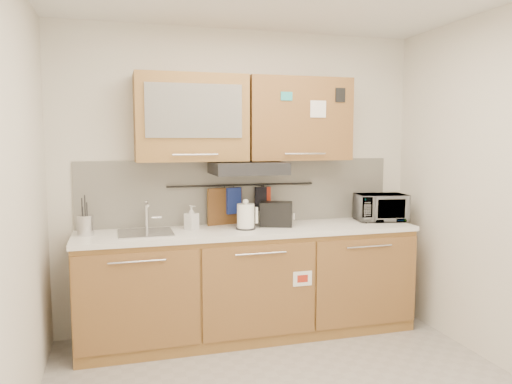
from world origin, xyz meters
TOP-DOWN VIEW (x-y plane):
  - wall_back at (0.00, 1.50)m, footprint 3.20×0.00m
  - wall_left at (-1.60, 0.00)m, footprint 0.00×3.00m
  - base_cabinet at (0.00, 1.19)m, footprint 2.80×0.64m
  - countertop at (0.00, 1.19)m, footprint 2.82×0.62m
  - backsplash at (0.00, 1.49)m, footprint 2.80×0.02m
  - upper_cabinets at (-0.00, 1.32)m, footprint 1.82×0.37m
  - range_hood at (0.00, 1.25)m, footprint 0.60×0.46m
  - sink at (-0.85, 1.21)m, footprint 0.42×0.40m
  - utensil_rail at (0.00, 1.45)m, footprint 1.30×0.02m
  - utensil_crock at (-1.30, 1.25)m, footprint 0.17×0.17m
  - kettle at (-0.04, 1.17)m, footprint 0.18×0.16m
  - toaster at (0.24, 1.24)m, footprint 0.31×0.25m
  - microwave at (1.25, 1.25)m, footprint 0.48×0.36m
  - soap_bottle at (-0.47, 1.27)m, footprint 0.13×0.13m
  - cutting_board at (-0.16, 1.44)m, footprint 0.32×0.10m
  - oven_mitt at (-0.08, 1.44)m, footprint 0.14×0.07m
  - dark_pouch at (0.18, 1.44)m, footprint 0.14×0.06m
  - pot_holder at (0.19, 1.44)m, footprint 0.12×0.03m

SIDE VIEW (x-z plane):
  - base_cabinet at x=0.00m, z-range -0.03..0.85m
  - countertop at x=0.00m, z-range 0.88..0.92m
  - sink at x=-0.85m, z-range 0.79..1.05m
  - utensil_crock at x=-1.30m, z-range 0.84..1.16m
  - kettle at x=-0.04m, z-range 0.89..1.15m
  - soap_bottle at x=-0.47m, z-range 0.92..1.12m
  - toaster at x=0.24m, z-range 0.92..1.13m
  - microwave at x=1.25m, z-range 0.92..1.16m
  - cutting_board at x=-0.16m, z-range 0.84..1.24m
  - oven_mitt at x=-0.08m, z-range 1.01..1.24m
  - dark_pouch at x=0.18m, z-range 1.03..1.24m
  - pot_holder at x=0.19m, z-range 1.09..1.24m
  - backsplash at x=0.00m, z-range 0.92..1.48m
  - utensil_rail at x=0.00m, z-range 1.25..1.27m
  - wall_left at x=-1.60m, z-range -0.20..2.80m
  - wall_back at x=0.00m, z-range -0.30..2.90m
  - range_hood at x=0.00m, z-range 1.37..1.47m
  - upper_cabinets at x=0.00m, z-range 1.48..2.18m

